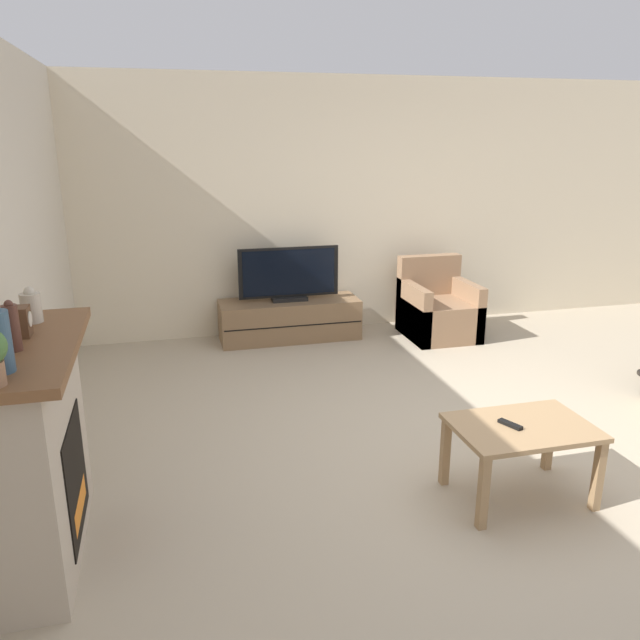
% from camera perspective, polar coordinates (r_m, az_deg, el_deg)
% --- Properties ---
extents(ground_plane, '(24.00, 24.00, 0.00)m').
position_cam_1_polar(ground_plane, '(4.60, 14.28, -11.19)').
color(ground_plane, tan).
extents(wall_back, '(12.00, 0.06, 2.70)m').
position_cam_1_polar(wall_back, '(6.91, 3.05, 10.33)').
color(wall_back, beige).
rests_on(wall_back, ground).
extents(fireplace, '(0.51, 1.24, 1.15)m').
position_cam_1_polar(fireplace, '(3.49, -24.89, -10.88)').
color(fireplace, '#B7A893').
rests_on(fireplace, ground).
extents(mantel_vase_centre_left, '(0.07, 0.07, 0.24)m').
position_cam_1_polar(mantel_vase_centre_left, '(3.16, -26.36, -0.57)').
color(mantel_vase_centre_left, '#512D23').
rests_on(mantel_vase_centre_left, fireplace).
extents(mantel_vase_right, '(0.10, 0.10, 0.19)m').
position_cam_1_polar(mantel_vase_right, '(3.61, -24.91, 1.14)').
color(mantel_vase_right, beige).
rests_on(mantel_vase_right, fireplace).
extents(mantel_clock, '(0.08, 0.11, 0.15)m').
position_cam_1_polar(mantel_clock, '(3.38, -25.57, -0.14)').
color(mantel_clock, brown).
rests_on(mantel_clock, fireplace).
extents(tv_stand, '(1.47, 0.50, 0.42)m').
position_cam_1_polar(tv_stand, '(6.65, -2.80, 0.05)').
color(tv_stand, brown).
rests_on(tv_stand, ground).
extents(tv, '(1.06, 0.18, 0.57)m').
position_cam_1_polar(tv, '(6.52, -2.86, 4.05)').
color(tv, black).
rests_on(tv, tv_stand).
extents(armchair, '(0.70, 0.76, 0.83)m').
position_cam_1_polar(armchair, '(6.84, 10.70, 0.83)').
color(armchair, '#937051').
rests_on(armchair, ground).
extents(coffee_table, '(0.81, 0.56, 0.47)m').
position_cam_1_polar(coffee_table, '(3.92, 17.95, -10.07)').
color(coffee_table, '#A37F56').
rests_on(coffee_table, ground).
extents(remote, '(0.10, 0.15, 0.02)m').
position_cam_1_polar(remote, '(3.85, 16.99, -9.11)').
color(remote, black).
rests_on(remote, coffee_table).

